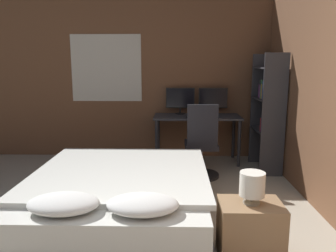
{
  "coord_description": "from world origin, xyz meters",
  "views": [
    {
      "loc": [
        0.2,
        -1.76,
        1.56
      ],
      "look_at": [
        0.1,
        2.55,
        0.75
      ],
      "focal_mm": 35.0,
      "sensor_mm": 36.0,
      "label": 1
    }
  ],
  "objects_px": {
    "bed": "(120,198)",
    "monitor_right": "(213,99)",
    "monitor_left": "(180,99)",
    "nightstand": "(250,231)",
    "keyboard": "(198,117)",
    "bedside_lamp": "(252,185)",
    "computer_mouse": "(216,117)",
    "desk": "(197,122)",
    "office_chair": "(201,149)",
    "bookshelf": "(269,105)"
  },
  "relations": [
    {
      "from": "monitor_left",
      "to": "computer_mouse",
      "type": "height_order",
      "value": "monitor_left"
    },
    {
      "from": "monitor_right",
      "to": "keyboard",
      "type": "xyz_separation_m",
      "value": [
        -0.27,
        -0.4,
        -0.24
      ]
    },
    {
      "from": "nightstand",
      "to": "bookshelf",
      "type": "height_order",
      "value": "bookshelf"
    },
    {
      "from": "monitor_left",
      "to": "bookshelf",
      "type": "bearing_deg",
      "value": -25.73
    },
    {
      "from": "desk",
      "to": "computer_mouse",
      "type": "xyz_separation_m",
      "value": [
        0.27,
        -0.2,
        0.12
      ]
    },
    {
      "from": "bed",
      "to": "monitor_right",
      "type": "height_order",
      "value": "monitor_right"
    },
    {
      "from": "nightstand",
      "to": "keyboard",
      "type": "xyz_separation_m",
      "value": [
        -0.26,
        2.52,
        0.53
      ]
    },
    {
      "from": "office_chair",
      "to": "monitor_left",
      "type": "bearing_deg",
      "value": 105.99
    },
    {
      "from": "bedside_lamp",
      "to": "monitor_left",
      "type": "height_order",
      "value": "monitor_left"
    },
    {
      "from": "desk",
      "to": "monitor_right",
      "type": "relative_size",
      "value": 2.91
    },
    {
      "from": "nightstand",
      "to": "office_chair",
      "type": "relative_size",
      "value": 0.47
    },
    {
      "from": "keyboard",
      "to": "bookshelf",
      "type": "height_order",
      "value": "bookshelf"
    },
    {
      "from": "bedside_lamp",
      "to": "bookshelf",
      "type": "bearing_deg",
      "value": 71.97
    },
    {
      "from": "keyboard",
      "to": "bookshelf",
      "type": "relative_size",
      "value": 0.21
    },
    {
      "from": "keyboard",
      "to": "computer_mouse",
      "type": "height_order",
      "value": "computer_mouse"
    },
    {
      "from": "desk",
      "to": "office_chair",
      "type": "height_order",
      "value": "office_chair"
    },
    {
      "from": "monitor_right",
      "to": "monitor_left",
      "type": "bearing_deg",
      "value": 180.0
    },
    {
      "from": "monitor_left",
      "to": "nightstand",
      "type": "bearing_deg",
      "value": -79.7
    },
    {
      "from": "monitor_right",
      "to": "nightstand",
      "type": "bearing_deg",
      "value": -90.15
    },
    {
      "from": "monitor_left",
      "to": "monitor_right",
      "type": "bearing_deg",
      "value": 0.0
    },
    {
      "from": "nightstand",
      "to": "monitor_right",
      "type": "bearing_deg",
      "value": 89.85
    },
    {
      "from": "bed",
      "to": "office_chair",
      "type": "bearing_deg",
      "value": 55.92
    },
    {
      "from": "bedside_lamp",
      "to": "monitor_right",
      "type": "bearing_deg",
      "value": 89.85
    },
    {
      "from": "bed",
      "to": "desk",
      "type": "distance_m",
      "value": 2.33
    },
    {
      "from": "bedside_lamp",
      "to": "computer_mouse",
      "type": "distance_m",
      "value": 2.52
    },
    {
      "from": "monitor_right",
      "to": "computer_mouse",
      "type": "relative_size",
      "value": 6.72
    },
    {
      "from": "bedside_lamp",
      "to": "office_chair",
      "type": "relative_size",
      "value": 0.24
    },
    {
      "from": "computer_mouse",
      "to": "desk",
      "type": "bearing_deg",
      "value": 144.12
    },
    {
      "from": "bed",
      "to": "bookshelf",
      "type": "distance_m",
      "value": 2.65
    },
    {
      "from": "monitor_right",
      "to": "bookshelf",
      "type": "distance_m",
      "value": 0.96
    },
    {
      "from": "desk",
      "to": "computer_mouse",
      "type": "bearing_deg",
      "value": -35.88
    },
    {
      "from": "bed",
      "to": "keyboard",
      "type": "relative_size",
      "value": 5.5
    },
    {
      "from": "nightstand",
      "to": "desk",
      "type": "distance_m",
      "value": 2.76
    },
    {
      "from": "bedside_lamp",
      "to": "office_chair",
      "type": "height_order",
      "value": "office_chair"
    },
    {
      "from": "desk",
      "to": "monitor_left",
      "type": "xyz_separation_m",
      "value": [
        -0.27,
        0.2,
        0.35
      ]
    },
    {
      "from": "computer_mouse",
      "to": "monitor_left",
      "type": "bearing_deg",
      "value": 143.73
    },
    {
      "from": "monitor_left",
      "to": "monitor_right",
      "type": "height_order",
      "value": "same"
    },
    {
      "from": "bed",
      "to": "monitor_left",
      "type": "xyz_separation_m",
      "value": [
        0.62,
        2.32,
        0.75
      ]
    },
    {
      "from": "nightstand",
      "to": "monitor_right",
      "type": "height_order",
      "value": "monitor_right"
    },
    {
      "from": "bookshelf",
      "to": "monitor_left",
      "type": "bearing_deg",
      "value": 154.27
    },
    {
      "from": "monitor_left",
      "to": "monitor_right",
      "type": "relative_size",
      "value": 1.0
    },
    {
      "from": "bed",
      "to": "monitor_right",
      "type": "distance_m",
      "value": 2.7
    },
    {
      "from": "monitor_left",
      "to": "bookshelf",
      "type": "distance_m",
      "value": 1.42
    },
    {
      "from": "desk",
      "to": "monitor_left",
      "type": "height_order",
      "value": "monitor_left"
    },
    {
      "from": "nightstand",
      "to": "office_chair",
      "type": "bearing_deg",
      "value": 97.32
    },
    {
      "from": "nightstand",
      "to": "monitor_left",
      "type": "height_order",
      "value": "monitor_left"
    },
    {
      "from": "bed",
      "to": "monitor_left",
      "type": "relative_size",
      "value": 4.25
    },
    {
      "from": "nightstand",
      "to": "office_chair",
      "type": "distance_m",
      "value": 1.96
    },
    {
      "from": "nightstand",
      "to": "computer_mouse",
      "type": "height_order",
      "value": "computer_mouse"
    },
    {
      "from": "office_chair",
      "to": "computer_mouse",
      "type": "bearing_deg",
      "value": 66.17
    }
  ]
}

